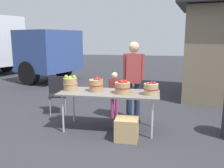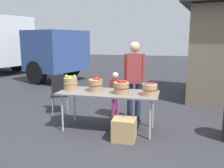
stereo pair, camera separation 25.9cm
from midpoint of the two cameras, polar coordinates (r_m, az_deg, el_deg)
The scene contains 11 objects.
ground_plane at distance 4.82m, azimuth 0.71°, elevation -10.64°, with size 40.00×40.00×0.00m, color #2D2D33.
market_table at distance 4.61m, azimuth 0.73°, elevation -2.47°, with size 1.90×0.76×0.75m.
apple_basket_green_0 at distance 4.86m, azimuth -8.29°, elevation 0.25°, with size 0.29×0.29×0.30m.
apple_basket_red_0 at distance 4.68m, azimuth -2.31°, elevation -0.14°, with size 0.29×0.29×0.27m.
apple_basket_red_1 at distance 4.48m, azimuth 3.87°, elevation -0.74°, with size 0.31×0.31×0.26m.
apple_basket_red_2 at distance 4.41m, azimuth 10.61°, elevation -1.19°, with size 0.28×0.28×0.25m.
vendor_adult at distance 5.11m, azimuth 6.77°, elevation 2.11°, with size 0.45×0.25×1.69m.
child_customer at distance 5.27m, azimuth 2.24°, elevation -1.80°, with size 0.27×0.17×1.04m.
box_truck at distance 12.92m, azimuth -23.73°, elevation 8.80°, with size 7.97×4.62×2.75m.
folding_chair at distance 5.88m, azimuth -11.04°, elevation -1.68°, with size 0.52×0.52×0.86m.
produce_crate at distance 4.30m, azimuth 4.70°, elevation -10.61°, with size 0.39×0.39×0.39m, color tan.
Camera 2 is at (1.13, -4.34, 1.78)m, focal length 38.59 mm.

